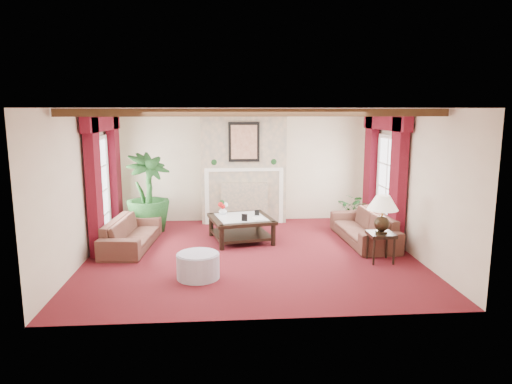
{
  "coord_description": "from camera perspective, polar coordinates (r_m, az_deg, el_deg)",
  "views": [
    {
      "loc": [
        -0.52,
        -8.26,
        2.67
      ],
      "look_at": [
        0.13,
        0.4,
        1.11
      ],
      "focal_mm": 32.0,
      "sensor_mm": 36.0,
      "label": 1
    }
  ],
  "objects": [
    {
      "name": "left_wall",
      "position": [
        8.72,
        -20.78,
        0.79
      ],
      "size": [
        0.02,
        5.5,
        2.7
      ],
      "primitive_type": "cube",
      "color": "beige",
      "rests_on": "ground"
    },
    {
      "name": "table_lamp",
      "position": [
        8.34,
        15.49,
        -2.63
      ],
      "size": [
        0.55,
        0.55,
        0.69
      ],
      "primitive_type": null,
      "color": "black",
      "rests_on": "side_table"
    },
    {
      "name": "potted_palm",
      "position": [
        10.42,
        -13.31,
        -2.19
      ],
      "size": [
        2.71,
        2.71,
        0.98
      ],
      "primitive_type": "imported",
      "rotation": [
        0.0,
        0.0,
        0.71
      ],
      "color": "black",
      "rests_on": "ground"
    },
    {
      "name": "ottoman",
      "position": [
        7.5,
        -7.25,
        -9.15
      ],
      "size": [
        0.69,
        0.69,
        0.4
      ],
      "primitive_type": "cylinder",
      "color": "#9291A5",
      "rests_on": "ground"
    },
    {
      "name": "floor",
      "position": [
        8.69,
        -0.69,
        -7.73
      ],
      "size": [
        6.0,
        6.0,
        0.0
      ],
      "primitive_type": "plane",
      "color": "#420B11",
      "rests_on": "ground"
    },
    {
      "name": "ceiling_beams",
      "position": [
        8.27,
        -0.73,
        9.95
      ],
      "size": [
        6.0,
        3.0,
        0.12
      ],
      "primitive_type": null,
      "color": "#371F11",
      "rests_on": "ceiling"
    },
    {
      "name": "photo_frame_a",
      "position": [
        9.05,
        -1.45,
        -3.24
      ],
      "size": [
        0.12,
        0.06,
        0.16
      ],
      "primitive_type": null,
      "rotation": [
        0.0,
        0.0,
        -0.34
      ],
      "color": "black",
      "rests_on": "coffee_table"
    },
    {
      "name": "flower_vase",
      "position": [
        9.67,
        -4.17,
        -2.33
      ],
      "size": [
        0.28,
        0.28,
        0.18
      ],
      "primitive_type": "imported",
      "rotation": [
        0.0,
        0.0,
        0.3
      ],
      "color": "silver",
      "rests_on": "coffee_table"
    },
    {
      "name": "photo_frame_b",
      "position": [
        9.54,
        0.12,
        -2.64
      ],
      "size": [
        0.1,
        0.03,
        0.13
      ],
      "primitive_type": null,
      "rotation": [
        0.0,
        0.0,
        -0.16
      ],
      "color": "black",
      "rests_on": "coffee_table"
    },
    {
      "name": "back_wall",
      "position": [
        11.1,
        -1.6,
        3.33
      ],
      "size": [
        6.0,
        0.02,
        2.7
      ],
      "primitive_type": "cube",
      "color": "beige",
      "rests_on": "ground"
    },
    {
      "name": "right_wall",
      "position": [
        9.07,
        18.57,
        1.26
      ],
      "size": [
        0.02,
        5.5,
        2.7
      ],
      "primitive_type": "cube",
      "color": "beige",
      "rests_on": "ground"
    },
    {
      "name": "sofa_left",
      "position": [
        9.32,
        -15.32,
        -4.4
      ],
      "size": [
        2.07,
        0.91,
        0.77
      ],
      "primitive_type": "imported",
      "rotation": [
        0.0,
        0.0,
        1.49
      ],
      "color": "black",
      "rests_on": "ground"
    },
    {
      "name": "small_plant",
      "position": [
        10.74,
        12.18,
        -2.76
      ],
      "size": [
        1.51,
        1.51,
        0.62
      ],
      "primitive_type": "imported",
      "rotation": [
        0.0,
        0.0,
        -0.81
      ],
      "color": "black",
      "rests_on": "ground"
    },
    {
      "name": "coffee_table",
      "position": [
        9.49,
        -1.88,
        -4.64
      ],
      "size": [
        1.44,
        1.44,
        0.49
      ],
      "primitive_type": null,
      "rotation": [
        0.0,
        0.0,
        0.21
      ],
      "color": "black",
      "rests_on": "ground"
    },
    {
      "name": "book",
      "position": [
        9.19,
        -0.29,
        -2.54
      ],
      "size": [
        0.24,
        0.13,
        0.31
      ],
      "primitive_type": "imported",
      "rotation": [
        0.0,
        0.0,
        0.24
      ],
      "color": "black",
      "rests_on": "coffee_table"
    },
    {
      "name": "french_door_right",
      "position": [
        9.91,
        16.43,
        6.63
      ],
      "size": [
        0.1,
        1.1,
        2.16
      ],
      "primitive_type": null,
      "color": "white",
      "rests_on": "ground"
    },
    {
      "name": "curtains_left",
      "position": [
        9.55,
        -18.74,
        8.91
      ],
      "size": [
        0.2,
        2.4,
        2.55
      ],
      "primitive_type": null,
      "color": "#4C0A14",
      "rests_on": "ground"
    },
    {
      "name": "curtains_right",
      "position": [
        9.85,
        15.95,
        9.08
      ],
      "size": [
        0.2,
        2.4,
        2.55
      ],
      "primitive_type": null,
      "color": "#4C0A14",
      "rests_on": "ground"
    },
    {
      "name": "ceiling",
      "position": [
        8.27,
        -0.73,
        10.37
      ],
      "size": [
        6.0,
        6.0,
        0.0
      ],
      "primitive_type": "plane",
      "rotation": [
        3.14,
        0.0,
        0.0
      ],
      "color": "white",
      "rests_on": "floor"
    },
    {
      "name": "side_table",
      "position": [
        8.49,
        15.3,
        -6.67
      ],
      "size": [
        0.5,
        0.5,
        0.53
      ],
      "primitive_type": null,
      "rotation": [
        0.0,
        0.0,
        0.11
      ],
      "color": "black",
      "rests_on": "ground"
    },
    {
      "name": "sofa_right",
      "position": [
        9.63,
        13.35,
        -3.68
      ],
      "size": [
        2.16,
        0.8,
        0.82
      ],
      "primitive_type": "imported",
      "rotation": [
        0.0,
        0.0,
        -1.53
      ],
      "color": "black",
      "rests_on": "ground"
    },
    {
      "name": "french_door_left",
      "position": [
        9.59,
        -19.23,
        6.37
      ],
      "size": [
        0.1,
        1.1,
        2.16
      ],
      "primitive_type": null,
      "color": "white",
      "rests_on": "ground"
    },
    {
      "name": "fireplace",
      "position": [
        10.82,
        -1.59,
        10.32
      ],
      "size": [
        2.0,
        0.52,
        2.7
      ],
      "primitive_type": null,
      "color": "tan",
      "rests_on": "ground"
    }
  ]
}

